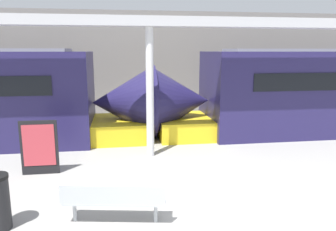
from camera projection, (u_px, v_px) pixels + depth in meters
station_wall at (147, 64)px, 15.96m from camera, size 56.00×0.20×5.00m
bench_near at (114, 199)px, 5.94m from camera, size 1.94×0.76×0.78m
poster_board at (39, 147)px, 8.32m from camera, size 0.92×0.07×1.41m
support_column_near at (150, 93)px, 9.58m from camera, size 0.23×0.23×3.79m
canopy_beam at (149, 21)px, 9.19m from camera, size 28.00×0.60×0.28m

